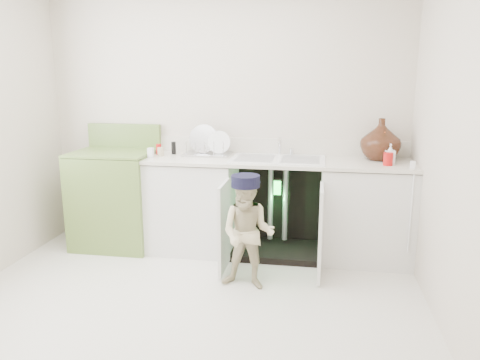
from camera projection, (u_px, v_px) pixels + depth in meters
The scene contains 5 objects.
ground at pixel (185, 309), 3.38m from camera, with size 3.50×3.50×0.00m, color beige.
room_shell at pixel (180, 137), 3.10m from camera, with size 6.00×5.50×1.26m.
counter_run at pixel (282, 203), 4.34m from camera, with size 2.44×1.02×1.27m.
avocado_stove at pixel (116, 197), 4.57m from camera, with size 0.75×0.65×1.17m.
repair_worker at pixel (248, 232), 3.63m from camera, with size 0.47×0.62×0.91m.
Camera 1 is at (0.91, -2.97, 1.67)m, focal length 35.00 mm.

